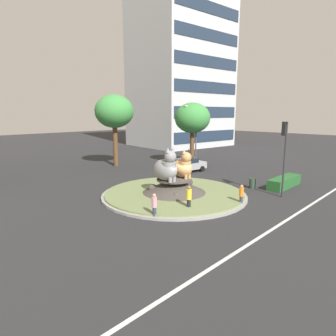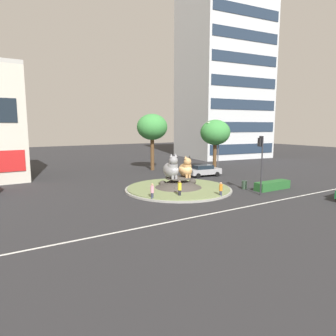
{
  "view_description": "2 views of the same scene",
  "coord_description": "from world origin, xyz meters",
  "px_view_note": "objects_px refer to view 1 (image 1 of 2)",
  "views": [
    {
      "loc": [
        -16.41,
        -15.36,
        6.54
      ],
      "look_at": [
        -0.36,
        0.32,
        2.26
      ],
      "focal_mm": 30.96,
      "sensor_mm": 36.0,
      "label": 1
    },
    {
      "loc": [
        -17.41,
        -26.21,
        6.86
      ],
      "look_at": [
        -1.27,
        0.06,
        2.48
      ],
      "focal_mm": 31.64,
      "sensor_mm": 36.0,
      "label": 2
    }
  ],
  "objects_px": {
    "traffic_light_mast": "(284,143)",
    "second_tree_near_tower": "(192,118)",
    "pedestrian_yellow_shirt": "(189,198)",
    "litter_bin": "(252,183)",
    "office_tower": "(180,55)",
    "sedan_on_far_lane": "(187,165)",
    "cat_statue_grey": "(166,168)",
    "streetlight_arm": "(195,130)",
    "broadleaf_tree_behind_island": "(114,112)",
    "cat_statue_calico": "(183,167)",
    "pedestrian_orange_shirt": "(241,195)",
    "pedestrian_pink_shirt": "(154,206)"
  },
  "relations": [
    {
      "from": "traffic_light_mast",
      "to": "second_tree_near_tower",
      "type": "bearing_deg",
      "value": -20.7
    },
    {
      "from": "pedestrian_yellow_shirt",
      "to": "litter_bin",
      "type": "distance_m",
      "value": 8.48
    },
    {
      "from": "office_tower",
      "to": "litter_bin",
      "type": "bearing_deg",
      "value": -120.87
    },
    {
      "from": "sedan_on_far_lane",
      "to": "litter_bin",
      "type": "height_order",
      "value": "sedan_on_far_lane"
    },
    {
      "from": "cat_statue_grey",
      "to": "streetlight_arm",
      "type": "xyz_separation_m",
      "value": [
        13.04,
        7.83,
        2.03
      ]
    },
    {
      "from": "cat_statue_grey",
      "to": "streetlight_arm",
      "type": "distance_m",
      "value": 15.35
    },
    {
      "from": "broadleaf_tree_behind_island",
      "to": "second_tree_near_tower",
      "type": "xyz_separation_m",
      "value": [
        7.43,
        -6.13,
        -0.79
      ]
    },
    {
      "from": "traffic_light_mast",
      "to": "pedestrian_yellow_shirt",
      "type": "height_order",
      "value": "traffic_light_mast"
    },
    {
      "from": "broadleaf_tree_behind_island",
      "to": "litter_bin",
      "type": "relative_size",
      "value": 9.69
    },
    {
      "from": "cat_statue_calico",
      "to": "streetlight_arm",
      "type": "distance_m",
      "value": 13.99
    },
    {
      "from": "traffic_light_mast",
      "to": "streetlight_arm",
      "type": "xyz_separation_m",
      "value": [
        6.59,
        14.13,
        0.1
      ]
    },
    {
      "from": "traffic_light_mast",
      "to": "second_tree_near_tower",
      "type": "relative_size",
      "value": 0.75
    },
    {
      "from": "traffic_light_mast",
      "to": "sedan_on_far_lane",
      "type": "height_order",
      "value": "traffic_light_mast"
    },
    {
      "from": "cat_statue_calico",
      "to": "pedestrian_orange_shirt",
      "type": "xyz_separation_m",
      "value": [
        0.55,
        -5.08,
        -1.42
      ]
    },
    {
      "from": "second_tree_near_tower",
      "to": "litter_bin",
      "type": "bearing_deg",
      "value": -115.71
    },
    {
      "from": "cat_statue_grey",
      "to": "pedestrian_orange_shirt",
      "type": "height_order",
      "value": "cat_statue_grey"
    },
    {
      "from": "cat_statue_grey",
      "to": "traffic_light_mast",
      "type": "distance_m",
      "value": 9.22
    },
    {
      "from": "traffic_light_mast",
      "to": "pedestrian_pink_shirt",
      "type": "relative_size",
      "value": 3.6
    },
    {
      "from": "second_tree_near_tower",
      "to": "sedan_on_far_lane",
      "type": "xyz_separation_m",
      "value": [
        -4.15,
        -2.73,
        -5.03
      ]
    },
    {
      "from": "streetlight_arm",
      "to": "traffic_light_mast",
      "type": "bearing_deg",
      "value": 70.71
    },
    {
      "from": "cat_statue_grey",
      "to": "pedestrian_pink_shirt",
      "type": "distance_m",
      "value": 4.89
    },
    {
      "from": "office_tower",
      "to": "second_tree_near_tower",
      "type": "xyz_separation_m",
      "value": [
        -16.2,
        -16.7,
        -11.92
      ]
    },
    {
      "from": "pedestrian_yellow_shirt",
      "to": "pedestrian_orange_shirt",
      "type": "bearing_deg",
      "value": 60.48
    },
    {
      "from": "second_tree_near_tower",
      "to": "pedestrian_yellow_shirt",
      "type": "bearing_deg",
      "value": -140.91
    },
    {
      "from": "cat_statue_grey",
      "to": "office_tower",
      "type": "relative_size",
      "value": 0.08
    },
    {
      "from": "broadleaf_tree_behind_island",
      "to": "pedestrian_pink_shirt",
      "type": "height_order",
      "value": "broadleaf_tree_behind_island"
    },
    {
      "from": "litter_bin",
      "to": "pedestrian_pink_shirt",
      "type": "bearing_deg",
      "value": 176.43
    },
    {
      "from": "pedestrian_orange_shirt",
      "to": "litter_bin",
      "type": "bearing_deg",
      "value": 86.85
    },
    {
      "from": "broadleaf_tree_behind_island",
      "to": "pedestrian_yellow_shirt",
      "type": "distance_m",
      "value": 19.57
    },
    {
      "from": "second_tree_near_tower",
      "to": "litter_bin",
      "type": "xyz_separation_m",
      "value": [
        -5.55,
        -11.53,
        -5.41
      ]
    },
    {
      "from": "broadleaf_tree_behind_island",
      "to": "office_tower",
      "type": "bearing_deg",
      "value": 24.1
    },
    {
      "from": "streetlight_arm",
      "to": "litter_bin",
      "type": "relative_size",
      "value": 8.43
    },
    {
      "from": "office_tower",
      "to": "streetlight_arm",
      "type": "relative_size",
      "value": 4.69
    },
    {
      "from": "office_tower",
      "to": "streetlight_arm",
      "type": "bearing_deg",
      "value": -126.61
    },
    {
      "from": "pedestrian_pink_shirt",
      "to": "litter_bin",
      "type": "bearing_deg",
      "value": -130.17
    },
    {
      "from": "pedestrian_yellow_shirt",
      "to": "office_tower",
      "type": "bearing_deg",
      "value": 133.45
    },
    {
      "from": "pedestrian_pink_shirt",
      "to": "sedan_on_far_lane",
      "type": "distance_m",
      "value": 14.94
    },
    {
      "from": "cat_statue_grey",
      "to": "pedestrian_orange_shirt",
      "type": "relative_size",
      "value": 1.73
    },
    {
      "from": "cat_statue_grey",
      "to": "second_tree_near_tower",
      "type": "height_order",
      "value": "second_tree_near_tower"
    },
    {
      "from": "traffic_light_mast",
      "to": "pedestrian_orange_shirt",
      "type": "xyz_separation_m",
      "value": [
        -4.15,
        1.07,
        -3.46
      ]
    },
    {
      "from": "traffic_light_mast",
      "to": "pedestrian_yellow_shirt",
      "type": "distance_m",
      "value": 8.82
    },
    {
      "from": "broadleaf_tree_behind_island",
      "to": "pedestrian_pink_shirt",
      "type": "bearing_deg",
      "value": -118.62
    },
    {
      "from": "streetlight_arm",
      "to": "pedestrian_pink_shirt",
      "type": "distance_m",
      "value": 20.17
    },
    {
      "from": "cat_statue_grey",
      "to": "litter_bin",
      "type": "relative_size",
      "value": 2.97
    },
    {
      "from": "office_tower",
      "to": "litter_bin",
      "type": "xyz_separation_m",
      "value": [
        -21.75,
        -28.23,
        -17.33
      ]
    },
    {
      "from": "pedestrian_yellow_shirt",
      "to": "sedan_on_far_lane",
      "type": "relative_size",
      "value": 0.37
    },
    {
      "from": "cat_statue_grey",
      "to": "cat_statue_calico",
      "type": "distance_m",
      "value": 1.77
    },
    {
      "from": "cat_statue_calico",
      "to": "litter_bin",
      "type": "bearing_deg",
      "value": 70.69
    },
    {
      "from": "pedestrian_orange_shirt",
      "to": "sedan_on_far_lane",
      "type": "height_order",
      "value": "sedan_on_far_lane"
    },
    {
      "from": "pedestrian_orange_shirt",
      "to": "sedan_on_far_lane",
      "type": "bearing_deg",
      "value": 125.62
    }
  ]
}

